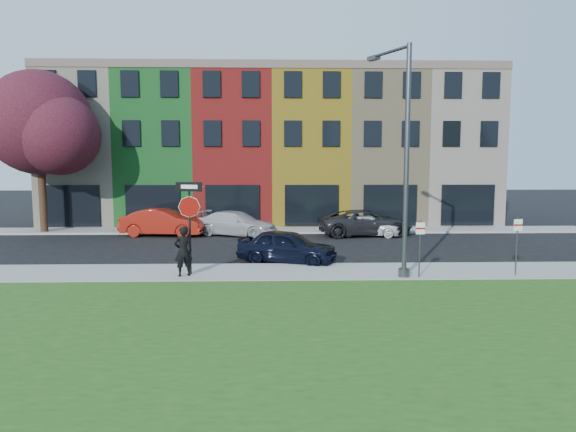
{
  "coord_description": "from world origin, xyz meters",
  "views": [
    {
      "loc": [
        -2.38,
        -16.18,
        4.3
      ],
      "look_at": [
        -1.83,
        4.0,
        2.12
      ],
      "focal_mm": 32.0,
      "sensor_mm": 36.0,
      "label": 1
    }
  ],
  "objects_px": {
    "stop_sign": "(189,209)",
    "man": "(183,251)",
    "sedan_near": "(287,246)",
    "street_lamp": "(403,162)"
  },
  "relations": [
    {
      "from": "man",
      "to": "sedan_near",
      "type": "height_order",
      "value": "man"
    },
    {
      "from": "man",
      "to": "sedan_near",
      "type": "relative_size",
      "value": 0.41
    },
    {
      "from": "stop_sign",
      "to": "street_lamp",
      "type": "height_order",
      "value": "street_lamp"
    },
    {
      "from": "man",
      "to": "sedan_near",
      "type": "bearing_deg",
      "value": -167.21
    },
    {
      "from": "street_lamp",
      "to": "man",
      "type": "bearing_deg",
      "value": 154.54
    },
    {
      "from": "sedan_near",
      "to": "street_lamp",
      "type": "height_order",
      "value": "street_lamp"
    },
    {
      "from": "street_lamp",
      "to": "sedan_near",
      "type": "bearing_deg",
      "value": 119.35
    },
    {
      "from": "stop_sign",
      "to": "man",
      "type": "distance_m",
      "value": 1.55
    },
    {
      "from": "man",
      "to": "sedan_near",
      "type": "xyz_separation_m",
      "value": [
        3.85,
        2.84,
        -0.32
      ]
    },
    {
      "from": "stop_sign",
      "to": "sedan_near",
      "type": "relative_size",
      "value": 0.76
    }
  ]
}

